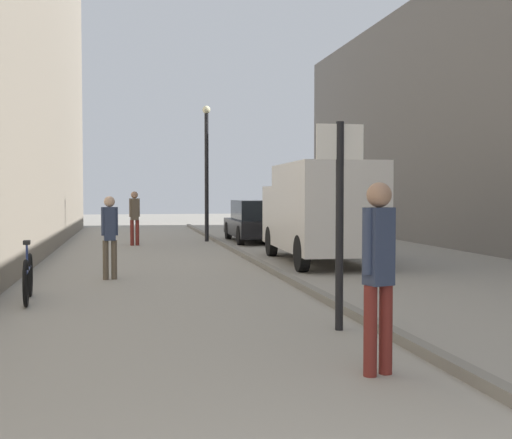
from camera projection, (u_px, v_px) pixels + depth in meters
The scene contains 10 objects.
ground_plane at pixel (200, 275), 13.85m from camera, with size 80.00×80.00×0.00m, color gray.
kerb_strip at pixel (274, 270), 14.15m from camera, with size 0.16×40.00×0.12m, color slate.
pedestrian_main_foreground at pixel (135, 214), 21.58m from camera, with size 0.34×0.25×1.76m.
pedestrian_mid_block at pixel (110, 231), 13.10m from camera, with size 0.33×0.21×1.65m.
pedestrian_far_crossing at pixel (379, 264), 6.22m from camera, with size 0.35×0.26×1.82m.
delivery_van at pixel (320, 210), 16.27m from camera, with size 2.09×5.31×2.41m.
parked_car at pixel (257, 221), 23.33m from camera, with size 1.88×4.22×1.45m.
street_sign_post at pixel (340, 207), 8.25m from camera, with size 0.60×0.10×2.60m.
lamp_post at pixel (207, 164), 23.28m from camera, with size 0.28×0.28×4.76m.
bicycle_leaning at pixel (28, 278), 10.46m from camera, with size 0.20×1.77×0.98m.
Camera 1 is at (-1.49, -1.76, 1.72)m, focal length 46.61 mm.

